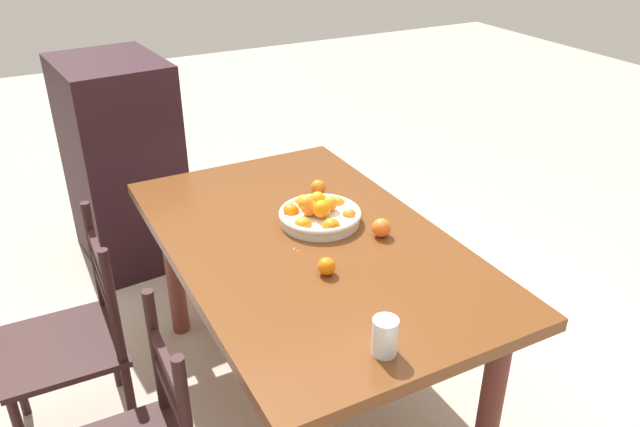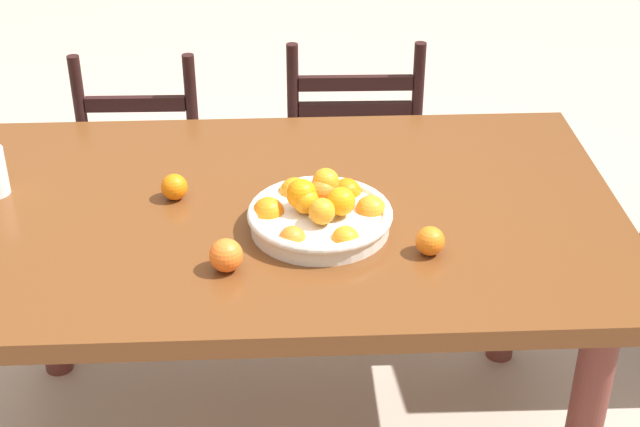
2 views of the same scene
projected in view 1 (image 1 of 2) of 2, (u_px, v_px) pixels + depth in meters
name	position (u px, v px, depth m)	size (l,w,h in m)	color
ground_plane	(310.00, 392.00, 2.75)	(12.00, 12.00, 0.00)	#BAA796
dining_table	(308.00, 262.00, 2.44)	(1.63, 0.99, 0.77)	brown
chair_by_cabinet	(74.00, 340.00, 2.38)	(0.45, 0.45, 0.90)	black
cabinet	(122.00, 163.00, 3.51)	(0.66, 0.52, 1.16)	black
fruit_bowl	(319.00, 214.00, 2.49)	(0.33, 0.33, 0.12)	silver
orange_loose_0	(326.00, 266.00, 2.17)	(0.06, 0.06, 0.06)	orange
orange_loose_1	(318.00, 187.00, 2.72)	(0.06, 0.06, 0.06)	orange
orange_loose_2	(381.00, 228.00, 2.40)	(0.07, 0.07, 0.07)	orange
drinking_glass	(385.00, 336.00, 1.79)	(0.08, 0.08, 0.12)	silver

